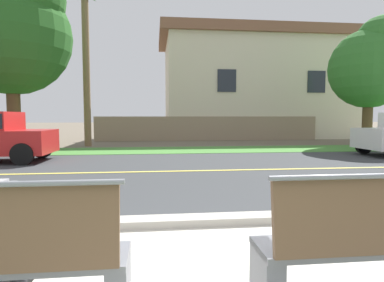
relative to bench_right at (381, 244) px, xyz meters
The scene contains 11 objects.
ground_plane 7.71m from the bench_right, 100.36° to the left, with size 140.00×140.00×0.00m, color #665B4C.
curb_edge 2.40m from the bench_right, 125.83° to the left, with size 44.00×0.30×0.11m, color #ADA89E.
street_asphalt 6.24m from the bench_right, 102.85° to the left, with size 52.00×8.00×0.01m, color #383A3D.
road_centre_line 6.24m from the bench_right, 102.85° to the left, with size 48.00×0.14×0.01m, color #E0CC4C.
far_verge_grass 11.46m from the bench_right, 96.94° to the left, with size 48.00×2.80×0.02m, color #478438.
bench_right is the anchor object (origin of this frame).
shade_tree_far_left 13.79m from the bench_right, 121.89° to the left, with size 4.46×4.46×7.36m.
shade_tree_left 14.88m from the bench_right, 55.42° to the left, with size 3.58×3.58×5.91m.
palm_tree_tall 15.73m from the bench_right, 109.28° to the left, with size 2.09×1.98×7.96m.
garden_wall 16.86m from the bench_right, 85.07° to the left, with size 13.00×0.36×1.40m, color gray.
house_across_street 20.90m from the bench_right, 75.22° to the left, with size 13.18×6.91×6.93m.
Camera 1 is at (-0.27, -1.76, 1.39)m, focal length 30.72 mm.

